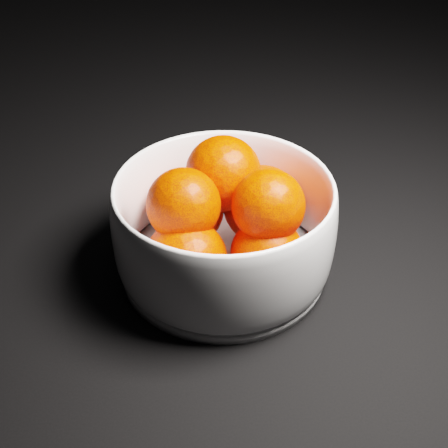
{
  "coord_description": "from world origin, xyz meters",
  "views": [
    {
      "loc": [
        -0.22,
        -0.56,
        0.42
      ],
      "look_at": [
        -0.2,
        -0.08,
        0.06
      ],
      "focal_mm": 50.0,
      "sensor_mm": 36.0,
      "label": 1
    }
  ],
  "objects": [
    {
      "name": "ground",
      "position": [
        0.0,
        0.0,
        0.0
      ],
      "size": [
        3.0,
        3.0,
        0.0
      ],
      "primitive_type": "cube",
      "color": "black",
      "rests_on": "ground"
    },
    {
      "name": "bowl",
      "position": [
        -0.2,
        -0.08,
        0.05
      ],
      "size": [
        0.21,
        0.21,
        0.1
      ],
      "rotation": [
        0.0,
        0.0,
        0.12
      ],
      "color": "white",
      "rests_on": "ground"
    },
    {
      "name": "orange_pile",
      "position": [
        -0.2,
        -0.08,
        0.07
      ],
      "size": [
        0.16,
        0.16,
        0.12
      ],
      "color": "#EA2800",
      "rests_on": "bowl"
    }
  ]
}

